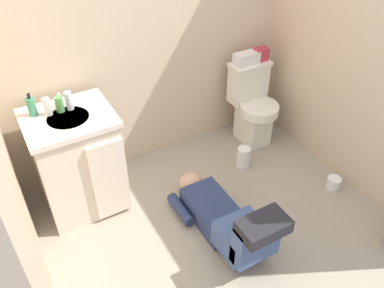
{
  "coord_description": "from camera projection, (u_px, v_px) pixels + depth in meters",
  "views": [
    {
      "loc": [
        -1.14,
        -1.61,
        2.32
      ],
      "look_at": [
        0.03,
        0.47,
        0.45
      ],
      "focal_mm": 37.31,
      "sensor_mm": 36.0,
      "label": 1
    }
  ],
  "objects": [
    {
      "name": "toiletry_bag",
      "position": [
        261.0,
        54.0,
        3.45
      ],
      "size": [
        0.12,
        0.09,
        0.11
      ],
      "primitive_type": "cube",
      "color": "#B22D3F",
      "rests_on": "toilet"
    },
    {
      "name": "toilet_paper_roll",
      "position": [
        333.0,
        183.0,
        3.27
      ],
      "size": [
        0.11,
        0.11,
        0.1
      ],
      "primitive_type": "cylinder",
      "color": "white",
      "rests_on": "ground_plane"
    },
    {
      "name": "bottle_green",
      "position": [
        59.0,
        104.0,
        2.68
      ],
      "size": [
        0.06,
        0.06,
        0.11
      ],
      "primitive_type": "cylinder",
      "color": "#539D4C",
      "rests_on": "vanity_cabinet"
    },
    {
      "name": "wall_back",
      "position": [
        147.0,
        21.0,
        3.0
      ],
      "size": [
        2.56,
        0.08,
        2.4
      ],
      "primitive_type": "cube",
      "color": "beige",
      "rests_on": "ground_plane"
    },
    {
      "name": "faucet",
      "position": [
        60.0,
        100.0,
        2.74
      ],
      "size": [
        0.02,
        0.02,
        0.1
      ],
      "primitive_type": "cylinder",
      "color": "silver",
      "rests_on": "vanity_cabinet"
    },
    {
      "name": "person_plumber",
      "position": [
        226.0,
        220.0,
        2.8
      ],
      "size": [
        0.39,
        1.06,
        0.52
      ],
      "color": "navy",
      "rests_on": "ground_plane"
    },
    {
      "name": "ground_plane",
      "position": [
        219.0,
        228.0,
        2.99
      ],
      "size": [
        2.9,
        3.13,
        0.04
      ],
      "primitive_type": "cube",
      "color": "gray"
    },
    {
      "name": "vanity_cabinet",
      "position": [
        78.0,
        162.0,
        2.92
      ],
      "size": [
        0.6,
        0.53,
        0.82
      ],
      "color": "beige",
      "rests_on": "ground_plane"
    },
    {
      "name": "bottle_clear",
      "position": [
        69.0,
        101.0,
        2.7
      ],
      "size": [
        0.05,
        0.05,
        0.13
      ],
      "primitive_type": "cylinder",
      "color": "silver",
      "rests_on": "vanity_cabinet"
    },
    {
      "name": "toilet",
      "position": [
        252.0,
        105.0,
        3.62
      ],
      "size": [
        0.36,
        0.46,
        0.75
      ],
      "color": "silver",
      "rests_on": "ground_plane"
    },
    {
      "name": "bottle_white",
      "position": [
        47.0,
        107.0,
        2.65
      ],
      "size": [
        0.05,
        0.05,
        0.12
      ],
      "primitive_type": "cylinder",
      "color": "silver",
      "rests_on": "vanity_cabinet"
    },
    {
      "name": "paper_towel_roll",
      "position": [
        243.0,
        158.0,
        3.45
      ],
      "size": [
        0.11,
        0.11,
        0.2
      ],
      "primitive_type": "cylinder",
      "color": "white",
      "rests_on": "ground_plane"
    },
    {
      "name": "wall_right",
      "position": [
        380.0,
        41.0,
        2.72
      ],
      "size": [
        0.08,
        2.13,
        2.4
      ],
      "primitive_type": "cube",
      "color": "beige",
      "rests_on": "ground_plane"
    },
    {
      "name": "soap_dispenser",
      "position": [
        32.0,
        106.0,
        2.64
      ],
      "size": [
        0.06,
        0.06,
        0.17
      ],
      "color": "#3C8D62",
      "rests_on": "vanity_cabinet"
    },
    {
      "name": "tissue_box",
      "position": [
        246.0,
        58.0,
        3.4
      ],
      "size": [
        0.22,
        0.11,
        0.1
      ],
      "primitive_type": "cube",
      "color": "silver",
      "rests_on": "toilet"
    }
  ]
}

